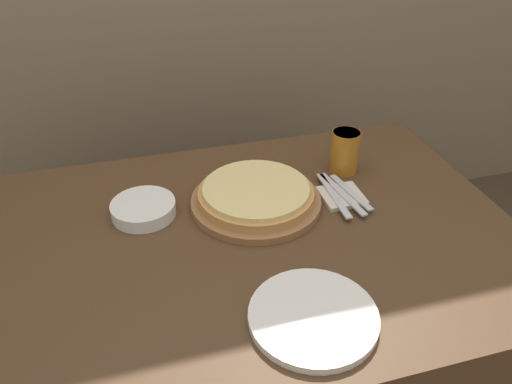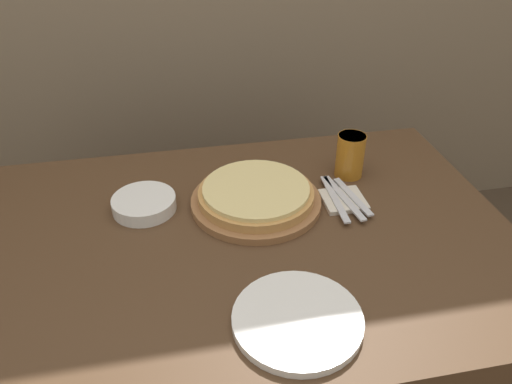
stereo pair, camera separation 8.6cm
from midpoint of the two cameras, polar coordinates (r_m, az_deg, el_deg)
name	(u,v)px [view 1 (the left image)]	position (r m, az deg, el deg)	size (l,w,h in m)	color
dining_table	(250,334)	(1.47, -2.39, -15.94)	(1.33, 0.92, 0.72)	#4C331E
pizza_on_board	(256,197)	(1.31, -1.87, -0.56)	(0.34, 0.34, 0.06)	#99663D
beer_glass	(345,150)	(1.45, 8.44, 4.71)	(0.08, 0.08, 0.13)	#B7701E
dinner_plate	(313,316)	(1.02, 4.09, -14.08)	(0.26, 0.26, 0.02)	white
side_bowl	(143,209)	(1.32, -14.57, -1.91)	(0.17, 0.17, 0.04)	white
napkin_stack	(342,196)	(1.36, 8.00, -0.51)	(0.11, 0.11, 0.01)	beige
fork	(333,195)	(1.34, 7.05, -0.37)	(0.02, 0.22, 0.00)	silver
dinner_knife	(342,193)	(1.35, 8.03, -0.21)	(0.05, 0.22, 0.00)	silver
spoon	(351,192)	(1.36, 9.00, -0.05)	(0.05, 0.19, 0.00)	silver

